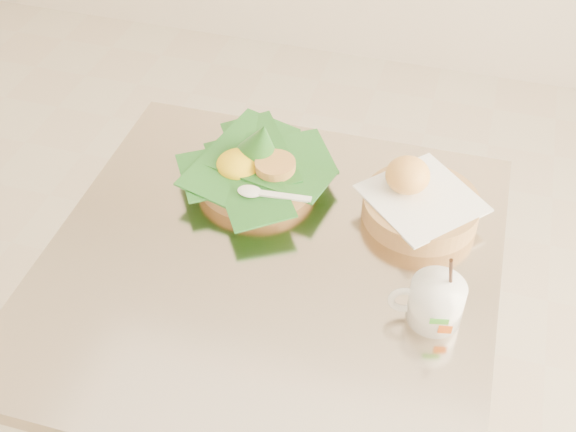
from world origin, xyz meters
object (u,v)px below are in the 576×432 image
(cafe_table, at_px, (272,346))
(rice_basket, at_px, (256,165))
(bread_basket, at_px, (419,201))
(coffee_mug, at_px, (435,301))

(cafe_table, xyz_separation_m, rice_basket, (-0.08, 0.18, 0.26))
(bread_basket, bearing_deg, coffee_mug, -75.30)
(rice_basket, relative_size, bread_basket, 1.13)
(cafe_table, bearing_deg, bread_basket, 39.90)
(bread_basket, relative_size, coffee_mug, 1.69)
(cafe_table, xyz_separation_m, coffee_mug, (0.26, -0.04, 0.26))
(bread_basket, height_order, coffee_mug, coffee_mug)
(rice_basket, xyz_separation_m, bread_basket, (0.28, -0.01, -0.01))
(rice_basket, height_order, bread_basket, rice_basket)
(cafe_table, relative_size, coffee_mug, 5.54)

